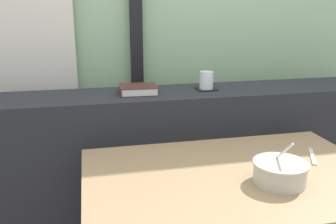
# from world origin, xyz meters

# --- Properties ---
(curtain_left_panel) EXTENTS (0.56, 0.06, 2.50)m
(curtain_left_panel) POSITION_xyz_m (-0.77, 0.98, 1.25)
(curtain_left_panel) COLOR silver
(curtain_left_panel) RESTS_ON ground
(dark_console_ledge) EXTENTS (2.80, 0.34, 0.85)m
(dark_console_ledge) POSITION_xyz_m (0.00, 0.55, 0.43)
(dark_console_ledge) COLOR #23262B
(dark_console_ledge) RESTS_ON ground
(breakfast_table) EXTENTS (1.08, 0.71, 0.68)m
(breakfast_table) POSITION_xyz_m (0.06, -0.05, 0.58)
(breakfast_table) COLOR #826849
(breakfast_table) RESTS_ON ground
(coaster_square) EXTENTS (0.10, 0.10, 0.00)m
(coaster_square) POSITION_xyz_m (0.15, 0.56, 0.86)
(coaster_square) COLOR black
(coaster_square) RESTS_ON dark_console_ledge
(juice_glass) EXTENTS (0.07, 0.07, 0.09)m
(juice_glass) POSITION_xyz_m (0.15, 0.56, 0.90)
(juice_glass) COLOR white
(juice_glass) RESTS_ON coaster_square
(closed_book) EXTENTS (0.19, 0.16, 0.04)m
(closed_book) POSITION_xyz_m (-0.20, 0.55, 0.87)
(closed_book) COLOR #47231E
(closed_book) RESTS_ON dark_console_ledge
(soup_bowl) EXTENTS (0.19, 0.19, 0.15)m
(soup_bowl) POSITION_xyz_m (0.18, -0.16, 0.72)
(soup_bowl) COLOR #BCB7A8
(soup_bowl) RESTS_ON breakfast_table
(fork_utensil) EXTENTS (0.09, 0.16, 0.01)m
(fork_utensil) POSITION_xyz_m (0.42, 0.02, 0.68)
(fork_utensil) COLOR silver
(fork_utensil) RESTS_ON breakfast_table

